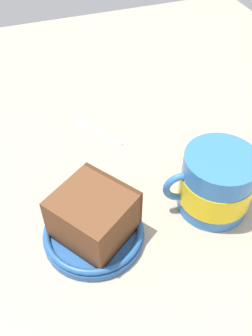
% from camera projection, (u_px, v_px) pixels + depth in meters
% --- Properties ---
extents(ground_plane, '(1.20, 1.20, 0.02)m').
position_uv_depth(ground_plane, '(83.00, 196.00, 0.57)').
color(ground_plane, tan).
extents(small_plate, '(0.13, 0.13, 0.02)m').
position_uv_depth(small_plate, '(94.00, 232.00, 0.50)').
color(small_plate, '#26599E').
rests_on(small_plate, ground_plane).
extents(cake_slice, '(0.12, 0.12, 0.07)m').
position_uv_depth(cake_slice, '(93.00, 215.00, 0.47)').
color(cake_slice, '#472814').
rests_on(cake_slice, small_plate).
extents(tea_mug, '(0.10, 0.12, 0.10)m').
position_uv_depth(tea_mug, '(215.00, 183.00, 0.51)').
color(tea_mug, '#3372BF').
rests_on(tea_mug, ground_plane).
extents(teaspoon, '(0.10, 0.07, 0.01)m').
position_uv_depth(teaspoon, '(88.00, 124.00, 0.67)').
color(teaspoon, silver).
rests_on(teaspoon, ground_plane).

